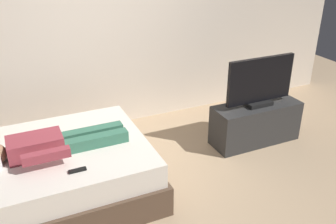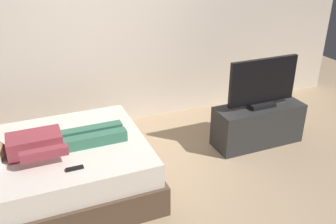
% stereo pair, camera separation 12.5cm
% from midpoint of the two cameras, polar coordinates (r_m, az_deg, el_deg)
% --- Properties ---
extents(ground_plane, '(10.00, 10.00, 0.00)m').
position_cam_midpoint_polar(ground_plane, '(3.83, -2.52, -12.30)').
color(ground_plane, tan).
extents(back_wall, '(6.40, 0.10, 2.80)m').
position_cam_midpoint_polar(back_wall, '(4.86, -6.28, 14.19)').
color(back_wall, beige).
rests_on(back_wall, ground).
extents(bed, '(1.91, 1.46, 0.54)m').
position_cam_midpoint_polar(bed, '(3.80, -18.35, -9.19)').
color(bed, brown).
rests_on(bed, ground).
extents(person, '(1.26, 0.46, 0.18)m').
position_cam_midpoint_polar(person, '(3.58, -18.58, -4.77)').
color(person, '#993842').
rests_on(person, bed).
extents(remote, '(0.15, 0.04, 0.02)m').
position_cam_midpoint_polar(remote, '(3.28, -14.82, -8.66)').
color(remote, black).
rests_on(remote, bed).
extents(tv_stand, '(1.10, 0.40, 0.50)m').
position_cam_midpoint_polar(tv_stand, '(4.69, 12.54, -1.69)').
color(tv_stand, '#2D2D2D').
rests_on(tv_stand, ground).
extents(tv, '(0.88, 0.20, 0.59)m').
position_cam_midpoint_polar(tv, '(4.47, 13.19, 4.42)').
color(tv, black).
rests_on(tv, tv_stand).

